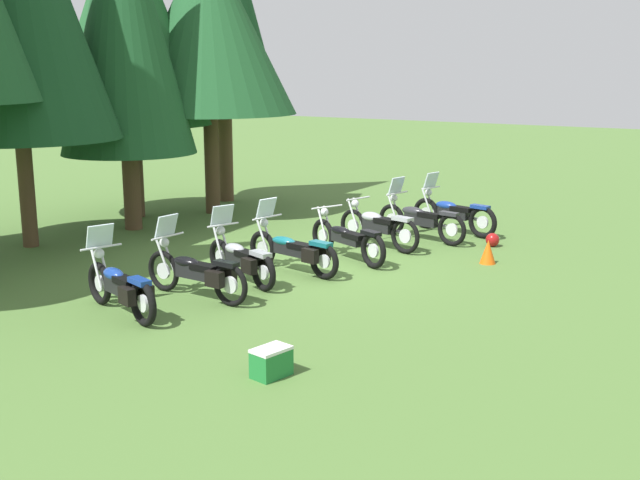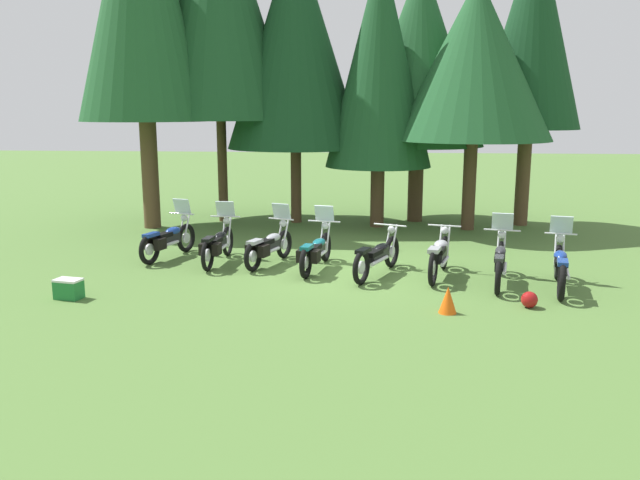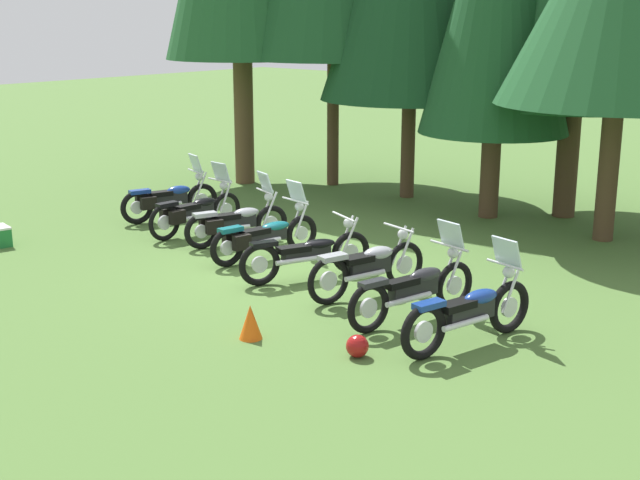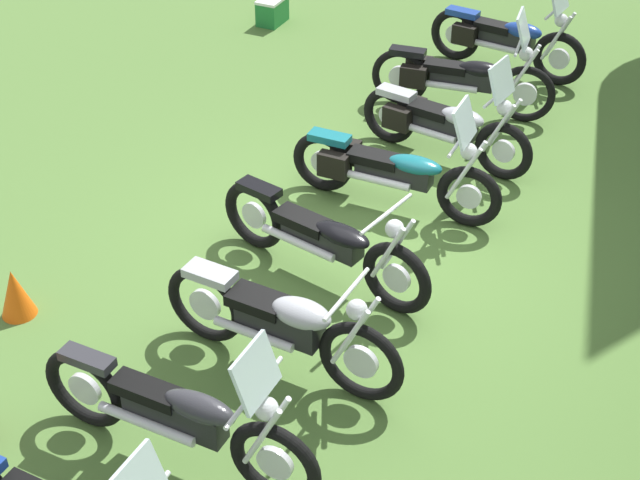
% 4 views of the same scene
% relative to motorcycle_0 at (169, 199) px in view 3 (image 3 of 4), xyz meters
% --- Properties ---
extents(ground_plane, '(80.00, 80.00, 0.00)m').
position_rel_motorcycle_0_xyz_m(ground_plane, '(4.35, -0.98, -0.46)').
color(ground_plane, '#4C7033').
extents(motorcycle_0, '(0.95, 2.13, 1.37)m').
position_rel_motorcycle_0_xyz_m(motorcycle_0, '(0.00, 0.00, 0.00)').
color(motorcycle_0, black).
rests_on(motorcycle_0, ground_plane).
extents(motorcycle_1, '(0.73, 2.28, 1.37)m').
position_rel_motorcycle_0_xyz_m(motorcycle_1, '(1.32, -0.42, 0.01)').
color(motorcycle_1, black).
rests_on(motorcycle_1, ground_plane).
extents(motorcycle_2, '(0.98, 2.05, 1.35)m').
position_rel_motorcycle_0_xyz_m(motorcycle_2, '(2.52, -0.45, -0.01)').
color(motorcycle_2, black).
rests_on(motorcycle_2, ground_plane).
extents(motorcycle_3, '(0.87, 2.30, 1.35)m').
position_rel_motorcycle_0_xyz_m(motorcycle_3, '(3.65, -0.82, -0.02)').
color(motorcycle_3, black).
rests_on(motorcycle_3, ground_plane).
extents(motorcycle_4, '(1.15, 2.25, 1.01)m').
position_rel_motorcycle_0_xyz_m(motorcycle_4, '(5.02, -1.20, -0.03)').
color(motorcycle_4, black).
rests_on(motorcycle_4, ground_plane).
extents(motorcycle_5, '(0.83, 2.21, 1.03)m').
position_rel_motorcycle_0_xyz_m(motorcycle_5, '(6.32, -1.23, 0.02)').
color(motorcycle_5, black).
rests_on(motorcycle_5, ground_plane).
extents(motorcycle_6, '(0.82, 2.37, 1.37)m').
position_rel_motorcycle_0_xyz_m(motorcycle_6, '(7.51, -1.66, 0.01)').
color(motorcycle_6, black).
rests_on(motorcycle_6, ground_plane).
extents(motorcycle_7, '(0.78, 2.32, 1.38)m').
position_rel_motorcycle_0_xyz_m(motorcycle_7, '(8.62, -2.00, 0.01)').
color(motorcycle_7, black).
rests_on(motorcycle_7, ground_plane).
extents(picnic_cooler, '(0.54, 0.41, 0.38)m').
position_rel_motorcycle_0_xyz_m(picnic_cooler, '(-0.81, -3.47, -0.27)').
color(picnic_cooler, '#1E7233').
rests_on(picnic_cooler, ground_plane).
extents(traffic_cone, '(0.32, 0.32, 0.48)m').
position_rel_motorcycle_0_xyz_m(traffic_cone, '(6.25, -3.74, -0.22)').
color(traffic_cone, '#EA590F').
rests_on(traffic_cone, ground_plane).
extents(dropped_helmet, '(0.30, 0.30, 0.30)m').
position_rel_motorcycle_0_xyz_m(dropped_helmet, '(7.75, -3.30, -0.31)').
color(dropped_helmet, maroon).
rests_on(dropped_helmet, ground_plane).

